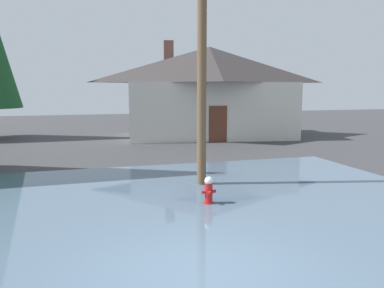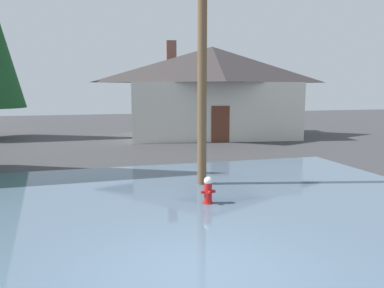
{
  "view_description": "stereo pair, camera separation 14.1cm",
  "coord_description": "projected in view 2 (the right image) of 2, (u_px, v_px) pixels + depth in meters",
  "views": [
    {
      "loc": [
        -1.77,
        -5.62,
        3.0
      ],
      "look_at": [
        1.32,
        4.99,
        1.42
      ],
      "focal_mm": 37.13,
      "sensor_mm": 36.0,
      "label": 1
    },
    {
      "loc": [
        -1.64,
        -5.66,
        3.0
      ],
      "look_at": [
        1.32,
        4.99,
        1.42
      ],
      "focal_mm": 37.13,
      "sensor_mm": 36.0,
      "label": 2
    }
  ],
  "objects": [
    {
      "name": "ground_plane",
      "position": [
        196.0,
        282.0,
        6.27
      ],
      "size": [
        80.0,
        80.0,
        0.1
      ],
      "primitive_type": "cube",
      "color": "#38383A"
    },
    {
      "name": "flood_puddle",
      "position": [
        211.0,
        209.0,
        9.78
      ],
      "size": [
        13.27,
        11.41,
        0.06
      ],
      "primitive_type": "cube",
      "color": "#4C6075",
      "rests_on": "ground"
    },
    {
      "name": "fire_hydrant",
      "position": [
        208.0,
        191.0,
        10.1
      ],
      "size": [
        0.38,
        0.32,
        0.75
      ],
      "color": "red",
      "rests_on": "ground"
    },
    {
      "name": "utility_pole",
      "position": [
        202.0,
        39.0,
        11.57
      ],
      "size": [
        1.6,
        0.28,
        8.44
      ],
      "color": "brown",
      "rests_on": "ground"
    },
    {
      "name": "house",
      "position": [
        212.0,
        90.0,
        24.21
      ],
      "size": [
        11.16,
        7.57,
        5.85
      ],
      "color": "beige",
      "rests_on": "ground"
    }
  ]
}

